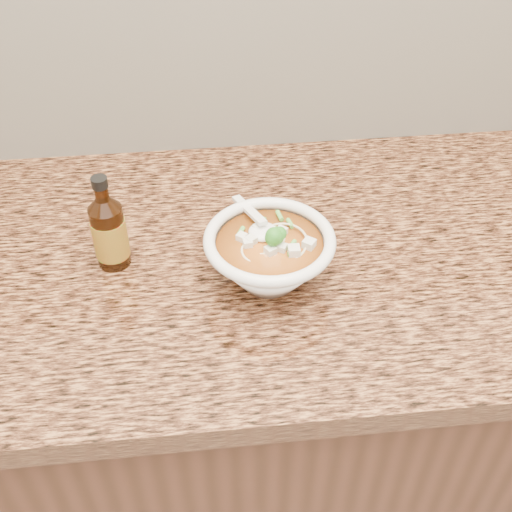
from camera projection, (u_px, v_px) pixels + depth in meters
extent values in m
cube|color=beige|center=(260.00, 19.00, 1.12)|extent=(4.00, 0.02, 0.50)
cube|color=#371D10|center=(275.00, 411.00, 1.37)|extent=(4.00, 0.65, 0.86)
cube|color=#AB6F3E|center=(281.00, 254.00, 1.07)|extent=(4.00, 0.68, 0.04)
cylinder|color=white|center=(269.00, 277.00, 0.99)|extent=(0.08, 0.08, 0.01)
torus|color=white|center=(270.00, 240.00, 0.94)|extent=(0.20, 0.20, 0.02)
torus|color=beige|center=(267.00, 246.00, 0.94)|extent=(0.13, 0.13, 0.00)
torus|color=beige|center=(272.00, 243.00, 0.94)|extent=(0.11, 0.11, 0.00)
torus|color=beige|center=(263.00, 243.00, 0.95)|extent=(0.08, 0.08, 0.00)
torus|color=beige|center=(280.00, 253.00, 0.93)|extent=(0.07, 0.07, 0.00)
torus|color=beige|center=(271.00, 243.00, 0.95)|extent=(0.06, 0.06, 0.00)
torus|color=beige|center=(263.00, 244.00, 0.95)|extent=(0.07, 0.07, 0.00)
torus|color=beige|center=(260.00, 246.00, 0.95)|extent=(0.13, 0.13, 0.00)
torus|color=beige|center=(276.00, 254.00, 0.94)|extent=(0.08, 0.08, 0.00)
cube|color=silver|center=(237.00, 237.00, 0.94)|extent=(0.02, 0.02, 0.02)
cube|color=silver|center=(264.00, 247.00, 0.93)|extent=(0.02, 0.02, 0.02)
cube|color=silver|center=(239.00, 230.00, 0.96)|extent=(0.02, 0.02, 0.01)
cube|color=silver|center=(294.00, 222.00, 0.97)|extent=(0.02, 0.02, 0.02)
cube|color=silver|center=(252.00, 258.00, 0.91)|extent=(0.02, 0.02, 0.02)
cube|color=silver|center=(273.00, 225.00, 0.97)|extent=(0.02, 0.02, 0.02)
cube|color=silver|center=(257.00, 245.00, 0.93)|extent=(0.02, 0.02, 0.01)
cube|color=silver|center=(265.00, 234.00, 0.95)|extent=(0.02, 0.02, 0.02)
cube|color=silver|center=(278.00, 265.00, 0.90)|extent=(0.02, 0.02, 0.01)
ellipsoid|color=#196014|center=(274.00, 238.00, 0.92)|extent=(0.04, 0.04, 0.03)
cylinder|color=#60B445|center=(254.00, 264.00, 0.90)|extent=(0.01, 0.02, 0.01)
cylinder|color=#60B445|center=(243.00, 248.00, 0.93)|extent=(0.02, 0.02, 0.01)
cylinder|color=#60B445|center=(294.00, 245.00, 0.93)|extent=(0.02, 0.02, 0.01)
cylinder|color=#60B445|center=(288.00, 224.00, 0.97)|extent=(0.02, 0.02, 0.01)
cylinder|color=#60B445|center=(291.00, 240.00, 0.94)|extent=(0.02, 0.02, 0.01)
cylinder|color=#60B445|center=(248.00, 237.00, 0.94)|extent=(0.01, 0.02, 0.01)
cylinder|color=#60B445|center=(253.00, 226.00, 0.96)|extent=(0.02, 0.02, 0.01)
ellipsoid|color=white|center=(263.00, 232.00, 0.95)|extent=(0.04, 0.04, 0.02)
cube|color=white|center=(249.00, 210.00, 0.98)|extent=(0.05, 0.10, 0.03)
cylinder|color=#331707|center=(110.00, 236.00, 0.98)|extent=(0.05, 0.05, 0.11)
cylinder|color=#331707|center=(101.00, 193.00, 0.93)|extent=(0.02, 0.02, 0.02)
cylinder|color=black|center=(99.00, 182.00, 0.92)|extent=(0.02, 0.02, 0.02)
cylinder|color=red|center=(110.00, 237.00, 0.99)|extent=(0.06, 0.06, 0.07)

